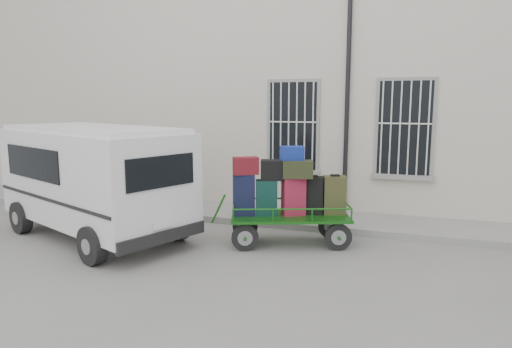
{
  "coord_description": "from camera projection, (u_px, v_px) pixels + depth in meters",
  "views": [
    {
      "loc": [
        2.4,
        -8.34,
        2.87
      ],
      "look_at": [
        -0.73,
        1.0,
        1.3
      ],
      "focal_mm": 32.0,
      "sensor_mm": 36.0,
      "label": 1
    }
  ],
  "objects": [
    {
      "name": "sidewalk",
      "position": [
        300.0,
        218.0,
        11.06
      ],
      "size": [
        24.0,
        1.7,
        0.15
      ],
      "primitive_type": "cube",
      "color": "gray",
      "rests_on": "ground"
    },
    {
      "name": "luggage_cart",
      "position": [
        286.0,
        196.0,
        9.13
      ],
      "size": [
        2.79,
        1.8,
        1.99
      ],
      "rotation": [
        0.0,
        0.0,
        0.35
      ],
      "color": "black",
      "rests_on": "ground"
    },
    {
      "name": "ground",
      "position": [
        275.0,
        248.0,
        9.01
      ],
      "size": [
        80.0,
        80.0,
        0.0
      ],
      "primitive_type": "plane",
      "color": "slate",
      "rests_on": "ground"
    },
    {
      "name": "building",
      "position": [
        327.0,
        97.0,
        13.69
      ],
      "size": [
        24.0,
        5.15,
        6.0
      ],
      "color": "beige",
      "rests_on": "ground"
    },
    {
      "name": "van",
      "position": [
        94.0,
        174.0,
        9.6
      ],
      "size": [
        5.03,
        3.58,
        2.36
      ],
      "rotation": [
        0.0,
        0.0,
        -0.39
      ],
      "color": "silver",
      "rests_on": "ground"
    }
  ]
}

